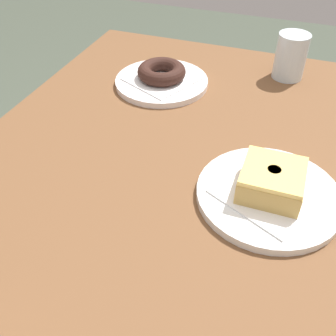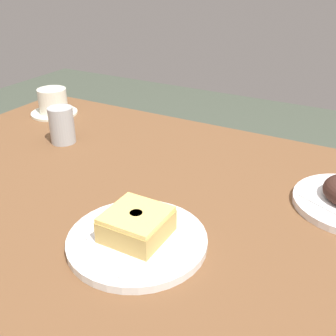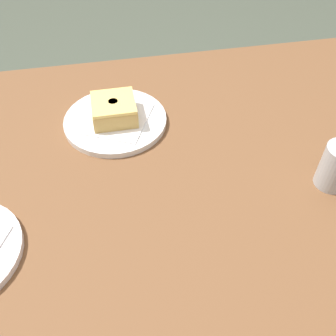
% 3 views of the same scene
% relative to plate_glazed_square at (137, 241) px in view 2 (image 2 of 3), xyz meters
% --- Properties ---
extents(table, '(1.21, 0.80, 0.75)m').
position_rel_plate_glazed_square_xyz_m(table, '(0.07, -0.14, -0.11)').
color(table, brown).
rests_on(table, ground_plane).
extents(plate_glazed_square, '(0.22, 0.22, 0.01)m').
position_rel_plate_glazed_square_xyz_m(plate_glazed_square, '(0.00, 0.00, 0.00)').
color(plate_glazed_square, white).
rests_on(plate_glazed_square, table).
extents(napkin_glazed_square, '(0.18, 0.18, 0.00)m').
position_rel_plate_glazed_square_xyz_m(napkin_glazed_square, '(0.00, 0.00, 0.01)').
color(napkin_glazed_square, white).
rests_on(napkin_glazed_square, plate_glazed_square).
extents(donut_glazed_square, '(0.09, 0.09, 0.04)m').
position_rel_plate_glazed_square_xyz_m(donut_glazed_square, '(-0.00, 0.00, 0.03)').
color(donut_glazed_square, tan).
rests_on(donut_glazed_square, napkin_glazed_square).
extents(coffee_cup, '(0.13, 0.13, 0.07)m').
position_rel_plate_glazed_square_xyz_m(coffee_cup, '(0.54, -0.39, 0.03)').
color(coffee_cup, white).
rests_on(coffee_cup, table).
extents(sugar_jar, '(0.06, 0.06, 0.09)m').
position_rel_plate_glazed_square_xyz_m(sugar_jar, '(0.38, -0.25, 0.04)').
color(sugar_jar, '#ACB0B2').
rests_on(sugar_jar, table).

